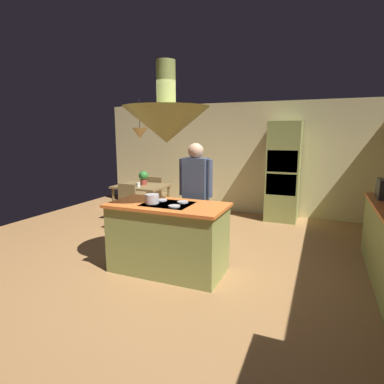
{
  "coord_description": "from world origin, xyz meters",
  "views": [
    {
      "loc": [
        1.86,
        -3.84,
        1.86
      ],
      "look_at": [
        0.1,
        0.4,
        1.0
      ],
      "focal_mm": 29.47,
      "sensor_mm": 36.0,
      "label": 1
    }
  ],
  "objects": [
    {
      "name": "ground",
      "position": [
        0.0,
        0.0,
        0.0
      ],
      "size": [
        8.16,
        8.16,
        0.0
      ],
      "primitive_type": "plane",
      "color": "#9E7042"
    },
    {
      "name": "wall_back",
      "position": [
        0.0,
        3.45,
        1.27
      ],
      "size": [
        6.8,
        0.1,
        2.55
      ],
      "primitive_type": "cube",
      "color": "beige",
      "rests_on": "ground"
    },
    {
      "name": "kitchen_island",
      "position": [
        0.0,
        -0.2,
        0.47
      ],
      "size": [
        1.57,
        0.81,
        0.96
      ],
      "color": "#8C934C",
      "rests_on": "ground"
    },
    {
      "name": "oven_tower",
      "position": [
        1.1,
        3.04,
        1.05
      ],
      "size": [
        0.66,
        0.62,
        2.1
      ],
      "color": "#8C934C",
      "rests_on": "ground"
    },
    {
      "name": "dining_table",
      "position": [
        -1.7,
        1.9,
        0.66
      ],
      "size": [
        1.06,
        0.86,
        0.76
      ],
      "color": "olive",
      "rests_on": "ground"
    },
    {
      "name": "person_at_island",
      "position": [
        0.13,
        0.48,
        0.99
      ],
      "size": [
        0.53,
        0.23,
        1.72
      ],
      "color": "tan",
      "rests_on": "ground"
    },
    {
      "name": "range_hood",
      "position": [
        0.0,
        -0.2,
        1.99
      ],
      "size": [
        1.1,
        1.1,
        1.0
      ],
      "color": "#8C934C"
    },
    {
      "name": "pendant_light_over_table",
      "position": [
        -1.7,
        1.9,
        1.86
      ],
      "size": [
        0.32,
        0.32,
        0.82
      ],
      "color": "#E0B266"
    },
    {
      "name": "chair_facing_island",
      "position": [
        -1.7,
        1.25,
        0.5
      ],
      "size": [
        0.4,
        0.4,
        0.87
      ],
      "color": "olive",
      "rests_on": "ground"
    },
    {
      "name": "chair_by_back_wall",
      "position": [
        -1.7,
        2.55,
        0.5
      ],
      "size": [
        0.4,
        0.4,
        0.87
      ],
      "rotation": [
        0.0,
        0.0,
        3.14
      ],
      "color": "olive",
      "rests_on": "ground"
    },
    {
      "name": "potted_plant_on_table",
      "position": [
        -1.68,
        1.97,
        0.93
      ],
      "size": [
        0.2,
        0.2,
        0.3
      ],
      "color": "#99382D",
      "rests_on": "dining_table"
    },
    {
      "name": "cup_on_table",
      "position": [
        -1.64,
        1.69,
        0.81
      ],
      "size": [
        0.07,
        0.07,
        0.09
      ],
      "primitive_type": "cylinder",
      "color": "white",
      "rests_on": "dining_table"
    },
    {
      "name": "cooking_pot_on_cooktop",
      "position": [
        -0.16,
        -0.33,
        1.02
      ],
      "size": [
        0.18,
        0.18,
        0.12
      ],
      "primitive_type": "cylinder",
      "color": "#B2B2B7",
      "rests_on": "kitchen_island"
    }
  ]
}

